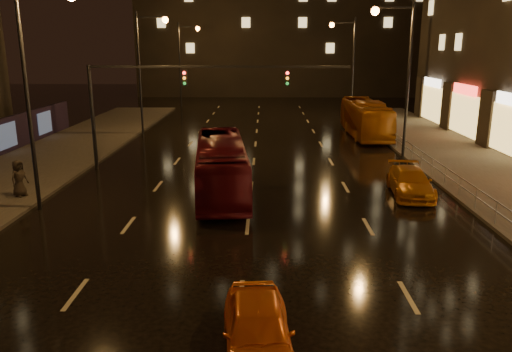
{
  "coord_description": "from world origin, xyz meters",
  "views": [
    {
      "loc": [
        0.68,
        -9.55,
        7.25
      ],
      "look_at": [
        0.37,
        8.66,
        2.5
      ],
      "focal_mm": 35.0,
      "sensor_mm": 36.0,
      "label": 1
    }
  ],
  "objects_px": {
    "bus_curb": "(365,118)",
    "taxi_far": "(410,182)",
    "bus_red": "(221,166)",
    "pedestrian_c": "(19,178)",
    "taxi_near": "(258,330)"
  },
  "relations": [
    {
      "from": "bus_red",
      "to": "taxi_near",
      "type": "bearing_deg",
      "value": -87.72
    },
    {
      "from": "bus_curb",
      "to": "taxi_far",
      "type": "distance_m",
      "value": 17.0
    },
    {
      "from": "taxi_near",
      "to": "bus_red",
      "type": "bearing_deg",
      "value": 93.87
    },
    {
      "from": "bus_red",
      "to": "bus_curb",
      "type": "relative_size",
      "value": 0.94
    },
    {
      "from": "bus_red",
      "to": "pedestrian_c",
      "type": "bearing_deg",
      "value": -178.47
    },
    {
      "from": "bus_curb",
      "to": "taxi_near",
      "type": "distance_m",
      "value": 31.76
    },
    {
      "from": "bus_red",
      "to": "pedestrian_c",
      "type": "xyz_separation_m",
      "value": [
        -9.72,
        -1.3,
        -0.35
      ]
    },
    {
      "from": "taxi_near",
      "to": "taxi_far",
      "type": "height_order",
      "value": "taxi_near"
    },
    {
      "from": "taxi_far",
      "to": "bus_red",
      "type": "bearing_deg",
      "value": -176.6
    },
    {
      "from": "bus_red",
      "to": "taxi_far",
      "type": "height_order",
      "value": "bus_red"
    },
    {
      "from": "bus_red",
      "to": "taxi_far",
      "type": "xyz_separation_m",
      "value": [
        9.5,
        -0.26,
        -0.73
      ]
    },
    {
      "from": "taxi_far",
      "to": "pedestrian_c",
      "type": "height_order",
      "value": "pedestrian_c"
    },
    {
      "from": "taxi_far",
      "to": "pedestrian_c",
      "type": "xyz_separation_m",
      "value": [
        -19.22,
        -1.05,
        0.38
      ]
    },
    {
      "from": "bus_curb",
      "to": "bus_red",
      "type": "bearing_deg",
      "value": -122.09
    },
    {
      "from": "pedestrian_c",
      "to": "taxi_far",
      "type": "bearing_deg",
      "value": -63.81
    }
  ]
}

